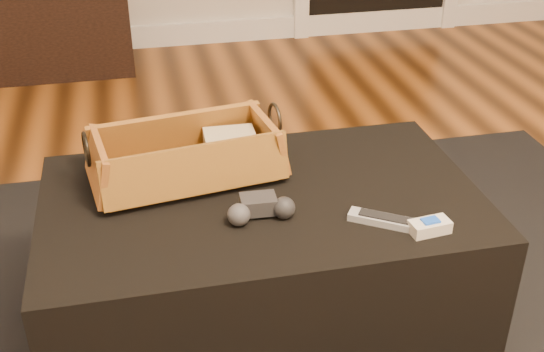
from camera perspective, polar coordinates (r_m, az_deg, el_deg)
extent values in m
cube|color=white|center=(3.86, -10.18, 11.44)|extent=(5.00, 0.04, 0.12)
cube|color=black|center=(1.78, -0.43, -14.24)|extent=(2.60, 2.00, 0.01)
cube|color=black|center=(1.68, -0.82, -7.76)|extent=(1.00, 0.60, 0.42)
cube|color=black|center=(1.61, -7.74, 0.34)|extent=(0.24, 0.11, 0.02)
cube|color=tan|center=(1.68, -3.54, 2.62)|extent=(0.13, 0.09, 0.07)
cube|color=#A06124|center=(1.64, -7.08, 0.13)|extent=(0.42, 0.24, 0.02)
cube|color=#9B5C23|center=(1.70, -8.06, 3.57)|extent=(0.43, 0.10, 0.11)
cube|color=olive|center=(1.52, -6.28, 0.51)|extent=(0.43, 0.10, 0.11)
cube|color=#AF6D27|center=(1.66, -0.32, 3.31)|extent=(0.07, 0.22, 0.11)
cube|color=#B16628|center=(1.58, -14.45, 0.83)|extent=(0.07, 0.22, 0.11)
torus|color=#2B251C|center=(1.65, 0.23, 4.80)|extent=(0.02, 0.08, 0.08)
torus|color=black|center=(1.56, -15.27, 2.17)|extent=(0.02, 0.08, 0.08)
cube|color=#242426|center=(1.48, -1.15, -2.36)|extent=(0.08, 0.06, 0.04)
sphere|color=#353538|center=(1.45, -2.80, -3.26)|extent=(0.05, 0.05, 0.05)
sphere|color=black|center=(1.47, 1.01, -2.68)|extent=(0.05, 0.05, 0.05)
cube|color=#A9ADB1|center=(1.48, 9.66, -3.73)|extent=(0.16, 0.12, 0.02)
cube|color=black|center=(1.47, 9.69, -3.41)|extent=(0.12, 0.09, 0.00)
cube|color=beige|center=(1.47, 13.05, -4.15)|extent=(0.09, 0.05, 0.03)
cube|color=blue|center=(1.46, 13.12, -3.65)|extent=(0.04, 0.03, 0.01)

